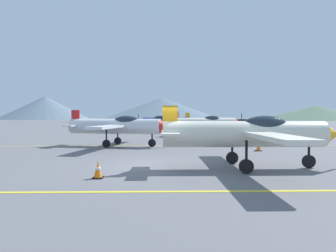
{
  "coord_description": "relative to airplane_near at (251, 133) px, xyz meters",
  "views": [
    {
      "loc": [
        0.48,
        -12.22,
        2.17
      ],
      "look_at": [
        1.01,
        14.0,
        1.2
      ],
      "focal_mm": 30.08,
      "sensor_mm": 36.0,
      "label": 1
    }
  ],
  "objects": [
    {
      "name": "airplane_near",
      "position": [
        0.0,
        0.0,
        0.0
      ],
      "size": [
        7.41,
        8.56,
        2.58
      ],
      "color": "silver",
      "rests_on": "ground_plane"
    },
    {
      "name": "apron_line_near",
      "position": [
        -4.1,
        -3.52,
        -1.45
      ],
      "size": [
        80.0,
        0.16,
        0.01
      ],
      "primitive_type": "cube",
      "color": "yellow",
      "rests_on": "ground_plane"
    },
    {
      "name": "airplane_mid",
      "position": [
        -6.72,
        8.55,
        0.0
      ],
      "size": [
        7.54,
        8.6,
        2.58
      ],
      "color": "silver",
      "rests_on": "ground_plane"
    },
    {
      "name": "ground_plane",
      "position": [
        -4.1,
        0.78,
        -1.45
      ],
      "size": [
        400.0,
        400.0,
        0.0
      ],
      "primitive_type": "plane",
      "color": "slate"
    },
    {
      "name": "airplane_far",
      "position": [
        1.06,
        18.08,
        0.0
      ],
      "size": [
        7.47,
        8.6,
        2.58
      ],
      "color": "silver",
      "rests_on": "ground_plane"
    },
    {
      "name": "car_sedan",
      "position": [
        8.3,
        32.5,
        -0.61
      ],
      "size": [
        4.66,
        3.41,
        1.62
      ],
      "color": "#3372BF",
      "rests_on": "ground_plane"
    },
    {
      "name": "apron_line_far",
      "position": [
        -4.1,
        8.66,
        -1.45
      ],
      "size": [
        80.0,
        0.16,
        0.01
      ],
      "primitive_type": "cube",
      "color": "yellow",
      "rests_on": "ground_plane"
    },
    {
      "name": "airplane_back",
      "position": [
        -3.37,
        27.99,
        0.0
      ],
      "size": [
        7.54,
        8.6,
        2.58
      ],
      "color": "#33478C",
      "rests_on": "ground_plane"
    },
    {
      "name": "hill_centerleft",
      "position": [
        -3.95,
        123.8,
        3.92
      ],
      "size": [
        59.16,
        59.16,
        10.74
      ],
      "primitive_type": "cone",
      "color": "slate",
      "rests_on": "ground_plane"
    },
    {
      "name": "hill_centerright",
      "position": [
        72.59,
        126.67,
        2.04
      ],
      "size": [
        56.37,
        56.37,
        6.98
      ],
      "primitive_type": "cone",
      "color": "#4C6651",
      "rests_on": "ground_plane"
    },
    {
      "name": "hill_left",
      "position": [
        -72.27,
        154.88,
        5.26
      ],
      "size": [
        51.46,
        51.46,
        13.42
      ],
      "primitive_type": "cone",
      "color": "slate",
      "rests_on": "ground_plane"
    },
    {
      "name": "traffic_cone_side",
      "position": [
        -5.85,
        -1.73,
        -1.16
      ],
      "size": [
        0.36,
        0.36,
        0.59
      ],
      "color": "black",
      "rests_on": "ground_plane"
    },
    {
      "name": "traffic_cone_front",
      "position": [
        2.29,
        5.64,
        -1.16
      ],
      "size": [
        0.36,
        0.36,
        0.59
      ],
      "color": "black",
      "rests_on": "ground_plane"
    }
  ]
}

